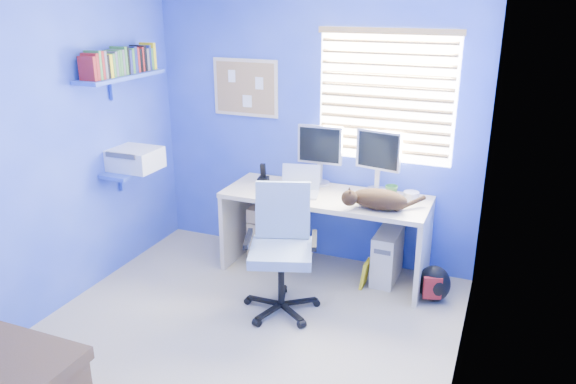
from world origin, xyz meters
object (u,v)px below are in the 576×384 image
at_px(laptop, 299,182).
at_px(cat, 379,199).
at_px(office_chair, 282,265).
at_px(tower_pc, 387,256).
at_px(desk, 325,234).

distance_m(laptop, cat, 0.72).
bearing_deg(office_chair, tower_pc, 49.36).
distance_m(desk, office_chair, 0.70).
relative_size(cat, office_chair, 0.46).
distance_m(laptop, tower_pc, 1.00).
bearing_deg(office_chair, cat, 40.76).
distance_m(cat, office_chair, 0.93).
bearing_deg(tower_pc, laptop, -166.36).
bearing_deg(cat, laptop, 150.82).
bearing_deg(tower_pc, desk, -169.61).
bearing_deg(desk, office_chair, -100.06).
relative_size(desk, cat, 3.89).
relative_size(desk, tower_pc, 3.91).
xyz_separation_m(desk, office_chair, (-0.12, -0.69, -0.00)).
xyz_separation_m(desk, cat, (0.50, -0.15, 0.45)).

